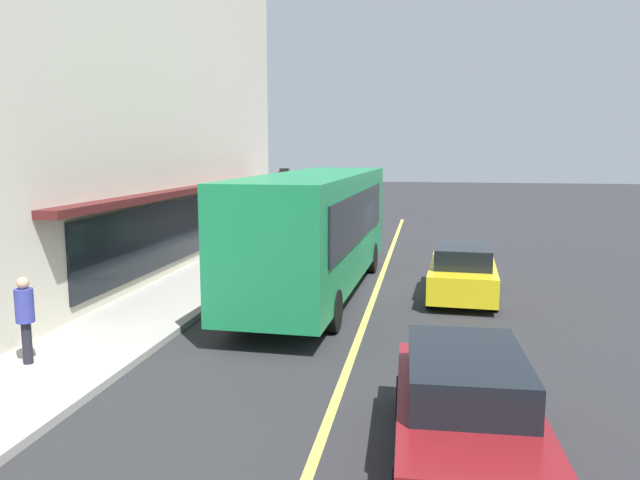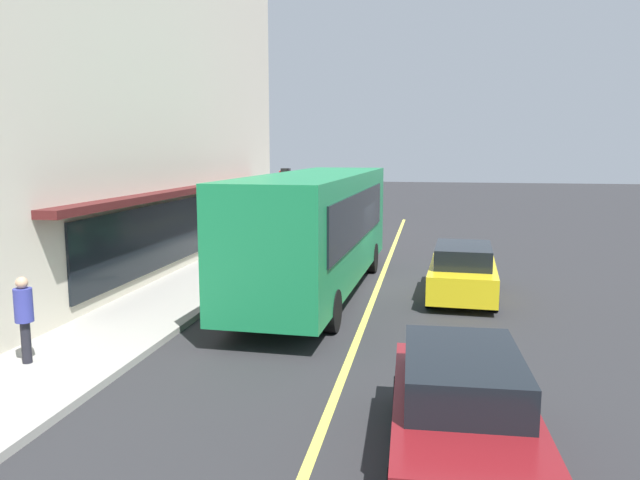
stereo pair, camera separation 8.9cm
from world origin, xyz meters
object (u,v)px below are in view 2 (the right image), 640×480
(pedestrian_mid_block, at_px, (24,312))
(car_yellow, at_px, (463,272))
(pedestrian_at_corner, at_px, (301,210))
(bus, at_px, (318,226))
(traffic_light, at_px, (286,187))
(pedestrian_waiting, at_px, (217,253))
(car_maroon, at_px, (462,412))

(pedestrian_mid_block, bearing_deg, car_yellow, -48.64)
(pedestrian_at_corner, distance_m, pedestrian_mid_block, 18.40)
(car_yellow, bearing_deg, bus, 94.93)
(pedestrian_at_corner, bearing_deg, bus, -165.50)
(car_yellow, distance_m, pedestrian_mid_block, 11.25)
(traffic_light, height_order, pedestrian_waiting, traffic_light)
(bus, bearing_deg, pedestrian_mid_block, 148.57)
(bus, xyz_separation_m, traffic_light, (8.79, 3.03, 0.55))
(pedestrian_mid_block, bearing_deg, bus, -31.43)
(traffic_light, bearing_deg, car_yellow, -139.73)
(pedestrian_at_corner, xyz_separation_m, pedestrian_mid_block, (-18.34, 1.41, -0.12))
(car_maroon, bearing_deg, car_yellow, -2.79)
(bus, distance_m, pedestrian_at_corner, 11.67)
(bus, height_order, pedestrian_mid_block, bus)
(car_yellow, xyz_separation_m, pedestrian_mid_block, (-7.43, 8.44, 0.41))
(car_maroon, height_order, pedestrian_waiting, pedestrian_waiting)
(bus, distance_m, traffic_light, 9.31)
(pedestrian_waiting, bearing_deg, car_maroon, -143.39)
(bus, xyz_separation_m, pedestrian_waiting, (-0.38, 2.91, -0.79))
(pedestrian_mid_block, bearing_deg, pedestrian_waiting, -11.92)
(pedestrian_mid_block, relative_size, pedestrian_waiting, 0.96)
(pedestrian_at_corner, bearing_deg, pedestrian_waiting, -179.96)
(traffic_light, distance_m, pedestrian_at_corner, 2.79)
(bus, height_order, pedestrian_at_corner, bus)
(bus, distance_m, car_maroon, 9.98)
(pedestrian_at_corner, height_order, pedestrian_waiting, pedestrian_at_corner)
(car_maroon, xyz_separation_m, pedestrian_waiting, (8.82, 6.56, 0.46))
(traffic_light, relative_size, pedestrian_waiting, 1.84)
(pedestrian_mid_block, bearing_deg, pedestrian_at_corner, -4.38)
(pedestrian_at_corner, distance_m, pedestrian_waiting, 11.65)
(traffic_light, distance_m, pedestrian_waiting, 9.26)
(car_maroon, xyz_separation_m, pedestrian_at_corner, (20.47, 6.57, 0.54))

